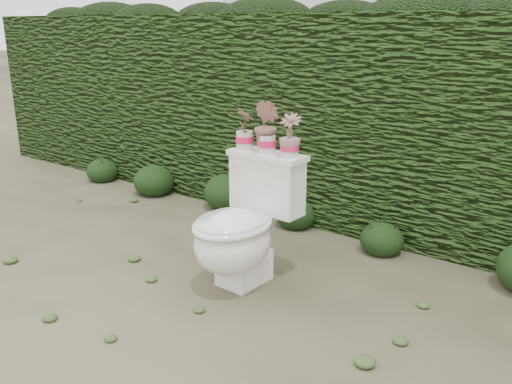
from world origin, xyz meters
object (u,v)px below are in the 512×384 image
Objects in this scene: potted_plant_center at (267,128)px; potted_plant_right at (290,137)px; potted_plant_left at (244,129)px; toilet at (242,229)px.

potted_plant_right is (0.17, -0.01, -0.03)m from potted_plant_center.
potted_plant_left is 1.04× the size of potted_plant_right.
potted_plant_right is at bearing 55.11° from toilet.
potted_plant_center reaches higher than potted_plant_right.
potted_plant_left reaches higher than potted_plant_right.
toilet is 0.61m from potted_plant_right.
potted_plant_right reaches higher than toilet.
potted_plant_center is at bearing 90.10° from toilet.
toilet is at bearing -145.09° from potted_plant_right.
potted_plant_left is 0.34m from potted_plant_right.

